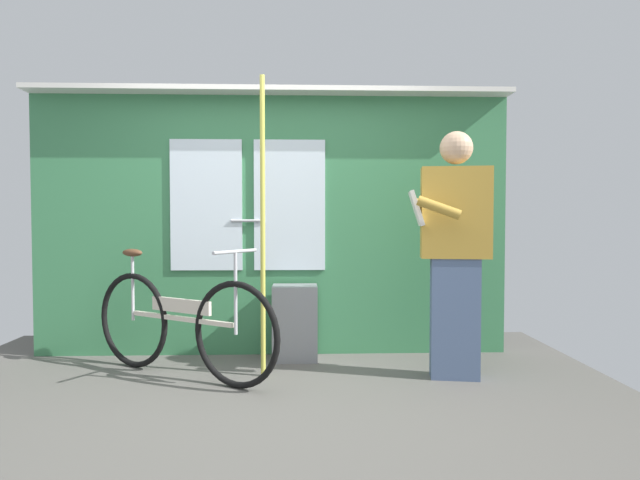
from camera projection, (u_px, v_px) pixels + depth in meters
ground_plane at (261, 412)px, 3.30m from camera, size 5.01×4.38×0.04m
train_door_wall at (271, 217)px, 4.64m from camera, size 4.01×0.28×2.24m
bicycle_near_door at (180, 324)px, 3.97m from camera, size 1.51×1.00×0.95m
passenger_reading_newspaper at (454, 248)px, 3.93m from camera, size 0.62×0.55×1.78m
trash_bin_by_wall at (295, 322)px, 4.47m from camera, size 0.37×0.28×0.61m
handrail_pole at (263, 227)px, 3.97m from camera, size 0.04×0.04×2.20m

